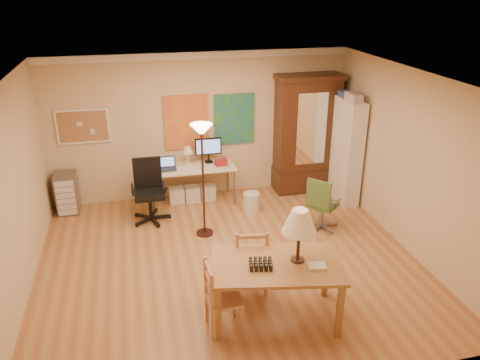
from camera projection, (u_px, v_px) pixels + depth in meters
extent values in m
plane|color=#A06239|center=(229.00, 261.00, 6.95)|extent=(5.50, 5.50, 0.00)
cube|color=white|center=(198.00, 55.00, 8.10)|extent=(5.50, 0.08, 0.12)
cube|color=#A87C4F|center=(83.00, 126.00, 8.12)|extent=(0.90, 0.04, 0.62)
cube|color=gold|center=(186.00, 122.00, 8.52)|extent=(0.80, 0.04, 1.00)
cube|color=#245F91|center=(234.00, 119.00, 8.71)|extent=(0.75, 0.04, 0.95)
cube|color=olive|center=(277.00, 265.00, 5.53)|extent=(1.69, 1.20, 0.04)
cube|color=olive|center=(218.00, 314.00, 5.30)|extent=(0.08, 0.08, 0.73)
cube|color=olive|center=(340.00, 311.00, 5.35)|extent=(0.08, 0.08, 0.73)
cube|color=olive|center=(218.00, 274.00, 6.02)|extent=(0.08, 0.08, 0.73)
cube|color=olive|center=(326.00, 272.00, 6.07)|extent=(0.08, 0.08, 0.73)
cylinder|color=black|center=(297.00, 260.00, 5.58)|extent=(0.16, 0.16, 0.02)
cylinder|color=black|center=(298.00, 246.00, 5.50)|extent=(0.04, 0.04, 0.41)
cone|color=#FEF3C7|center=(300.00, 221.00, 5.37)|extent=(0.41, 0.41, 0.29)
cube|color=silver|center=(317.00, 266.00, 5.44)|extent=(0.23, 0.19, 0.03)
cube|color=black|center=(261.00, 264.00, 5.43)|extent=(0.32, 0.28, 0.08)
cube|color=#B87854|center=(250.00, 259.00, 6.18)|extent=(0.50, 0.48, 0.04)
cube|color=#B87854|center=(263.00, 266.00, 6.45)|extent=(0.05, 0.05, 0.43)
cube|color=#B87854|center=(235.00, 267.00, 6.43)|extent=(0.05, 0.05, 0.43)
cube|color=#B87854|center=(266.00, 281.00, 6.13)|extent=(0.05, 0.05, 0.43)
cube|color=#B87854|center=(237.00, 283.00, 6.10)|extent=(0.05, 0.05, 0.43)
cube|color=#B87854|center=(267.00, 250.00, 5.94)|extent=(0.05, 0.05, 0.50)
cube|color=#B87854|center=(237.00, 251.00, 5.91)|extent=(0.05, 0.05, 0.50)
cube|color=#B87854|center=(252.00, 247.00, 5.90)|extent=(0.38, 0.09, 0.05)
cube|color=#B87854|center=(224.00, 298.00, 5.46)|extent=(0.41, 0.43, 0.04)
cube|color=#B87854|center=(242.00, 321.00, 5.43)|extent=(0.04, 0.04, 0.41)
cube|color=#B87854|center=(234.00, 302.00, 5.75)|extent=(0.04, 0.04, 0.41)
cube|color=#B87854|center=(213.00, 326.00, 5.34)|extent=(0.04, 0.04, 0.41)
cube|color=#B87854|center=(207.00, 306.00, 5.67)|extent=(0.04, 0.04, 0.41)
cube|color=#B87854|center=(212.00, 293.00, 5.16)|extent=(0.04, 0.04, 0.48)
cube|color=#B87854|center=(206.00, 274.00, 5.48)|extent=(0.04, 0.04, 0.48)
cube|color=#B87854|center=(209.00, 280.00, 5.30)|extent=(0.04, 0.36, 0.05)
cylinder|color=#3A1D17|center=(205.00, 233.00, 7.69)|extent=(0.28, 0.28, 0.03)
cylinder|color=#3A1D17|center=(203.00, 184.00, 7.34)|extent=(0.04, 0.04, 1.76)
cone|color=#FFE0A5|center=(201.00, 129.00, 6.99)|extent=(0.34, 0.34, 0.14)
cube|color=beige|center=(192.00, 167.00, 8.51)|extent=(1.56, 0.68, 0.03)
cylinder|color=slate|center=(153.00, 196.00, 8.24)|extent=(0.04, 0.04, 0.68)
cylinder|color=slate|center=(234.00, 188.00, 8.55)|extent=(0.04, 0.04, 0.68)
cylinder|color=slate|center=(151.00, 183.00, 8.76)|extent=(0.04, 0.04, 0.68)
cylinder|color=slate|center=(228.00, 176.00, 9.07)|extent=(0.04, 0.04, 0.68)
cube|color=black|center=(167.00, 169.00, 8.37)|extent=(0.31, 0.22, 0.02)
cube|color=black|center=(166.00, 161.00, 8.46)|extent=(0.31, 0.05, 0.20)
cube|color=black|center=(208.00, 146.00, 8.59)|extent=(0.49, 0.04, 0.31)
cone|color=#FEF3C7|center=(187.00, 150.00, 8.47)|extent=(0.20, 0.20, 0.12)
cube|color=silver|center=(184.00, 170.00, 8.34)|extent=(0.24, 0.31, 0.01)
cube|color=maroon|center=(221.00, 162.00, 8.55)|extent=(0.22, 0.16, 0.12)
cube|color=white|center=(177.00, 195.00, 8.71)|extent=(0.27, 0.23, 0.29)
cube|color=white|center=(192.00, 194.00, 8.77)|extent=(0.27, 0.23, 0.29)
cube|color=silver|center=(208.00, 192.00, 8.84)|extent=(0.27, 0.23, 0.29)
cylinder|color=black|center=(151.00, 207.00, 8.01)|extent=(0.06, 0.06, 0.42)
cube|color=black|center=(149.00, 194.00, 7.92)|extent=(0.50, 0.48, 0.07)
cube|color=black|center=(147.00, 172.00, 8.00)|extent=(0.48, 0.05, 0.54)
cube|color=black|center=(132.00, 188.00, 7.80)|extent=(0.04, 0.31, 0.03)
cube|color=black|center=(165.00, 185.00, 7.92)|extent=(0.04, 0.31, 0.03)
cylinder|color=slate|center=(322.00, 216.00, 7.79)|extent=(0.05, 0.05, 0.36)
cube|color=#42662E|center=(323.00, 205.00, 7.71)|extent=(0.59, 0.59, 0.06)
cube|color=#42662E|center=(318.00, 194.00, 7.46)|extent=(0.30, 0.34, 0.47)
cube|color=slate|center=(336.00, 201.00, 7.54)|extent=(0.23, 0.20, 0.03)
cube|color=slate|center=(311.00, 194.00, 7.78)|extent=(0.23, 0.20, 0.03)
cube|color=slate|center=(67.00, 193.00, 8.29)|extent=(0.37, 0.42, 0.73)
cube|color=silver|center=(66.00, 198.00, 8.09)|extent=(0.31, 0.02, 0.63)
cube|color=#341F0E|center=(306.00, 136.00, 8.94)|extent=(1.15, 0.52, 2.19)
cube|color=#341F0E|center=(303.00, 177.00, 9.28)|extent=(1.19, 0.56, 0.44)
cube|color=white|center=(312.00, 129.00, 8.62)|extent=(0.57, 0.01, 1.36)
cube|color=#341F0E|center=(309.00, 77.00, 8.49)|extent=(1.23, 0.58, 0.08)
cube|color=white|center=(347.00, 151.00, 8.52)|extent=(0.29, 0.77, 1.93)
cube|color=#993333|center=(346.00, 180.00, 8.58)|extent=(0.17, 0.39, 0.23)
cube|color=#334C99|center=(343.00, 115.00, 8.43)|extent=(0.17, 0.27, 0.19)
cylinder|color=silver|center=(251.00, 203.00, 8.35)|extent=(0.29, 0.29, 0.36)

